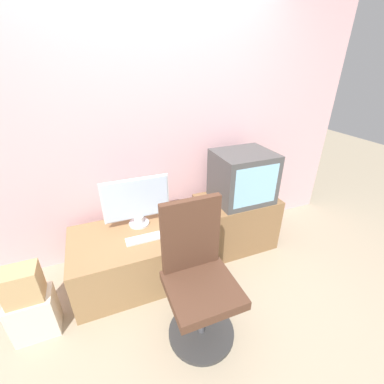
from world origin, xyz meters
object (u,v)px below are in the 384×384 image
(office_chair, at_px, (198,282))
(keyboard, at_px, (146,238))
(main_monitor, at_px, (137,202))
(cardboard_box_lower, at_px, (35,315))
(mouse, at_px, (172,233))
(crt_tv, at_px, (243,177))

(office_chair, bearing_deg, keyboard, 111.78)
(keyboard, bearing_deg, office_chair, -68.22)
(main_monitor, relative_size, cardboard_box_lower, 1.68)
(keyboard, height_order, mouse, mouse)
(keyboard, relative_size, office_chair, 0.32)
(keyboard, xyz_separation_m, office_chair, (0.24, -0.59, -0.02))
(mouse, bearing_deg, main_monitor, 130.37)
(mouse, bearing_deg, office_chair, -88.64)
(main_monitor, relative_size, crt_tv, 1.09)
(mouse, height_order, cardboard_box_lower, mouse)
(main_monitor, relative_size, office_chair, 0.57)
(keyboard, bearing_deg, main_monitor, 91.49)
(office_chair, distance_m, cardboard_box_lower, 1.24)
(cardboard_box_lower, bearing_deg, keyboard, 11.77)
(main_monitor, relative_size, keyboard, 1.78)
(main_monitor, bearing_deg, office_chair, -73.81)
(main_monitor, xyz_separation_m, keyboard, (0.01, -0.25, -0.23))
(crt_tv, distance_m, cardboard_box_lower, 2.06)
(main_monitor, distance_m, keyboard, 0.34)
(keyboard, distance_m, office_chair, 0.64)
(main_monitor, distance_m, cardboard_box_lower, 1.13)
(main_monitor, xyz_separation_m, mouse, (0.23, -0.27, -0.22))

